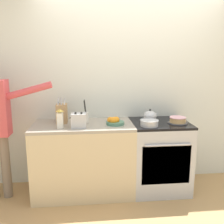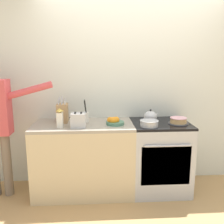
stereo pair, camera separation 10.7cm
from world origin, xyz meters
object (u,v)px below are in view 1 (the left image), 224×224
Objects in this scene: mixing_bowl at (149,123)px; milk_carton at (60,119)px; fruit_bowl at (114,121)px; toaster at (79,120)px; tea_kettle at (150,116)px; layer_cake at (178,120)px; stove_range at (159,156)px; knife_block at (62,113)px; utensil_crock at (84,117)px.

milk_carton is (-1.05, 0.02, 0.07)m from mixing_bowl.
toaster reaches higher than fruit_bowl.
tea_kettle is at bearing 12.24° from fruit_bowl.
milk_carton reaches higher than layer_cake.
tea_kettle is at bearing 166.72° from stove_range.
tea_kettle is 1.12m from knife_block.
milk_carton is at bearing -170.66° from tea_kettle.
knife_block reaches higher than toaster.
tea_kettle is 0.62× the size of knife_block.
toaster is (-0.84, 0.02, 0.05)m from mixing_bowl.
utensil_crock is 0.24m from toaster.
utensil_crock is at bearing 75.76° from toaster.
milk_carton reaches higher than tea_kettle.
mixing_bowl is 0.76× the size of utensil_crock.
milk_carton is (-0.27, -0.23, 0.04)m from utensil_crock.
utensil_crock reaches higher than layer_cake.
stove_range is at bearing 6.94° from fruit_bowl.
tea_kettle is (-0.33, 0.10, 0.03)m from layer_cake.
knife_block is 0.25m from milk_carton.
mixing_bowl is 0.42m from fruit_bowl.
mixing_bowl is (-0.39, -0.10, 0.00)m from layer_cake.
fruit_bowl reaches higher than layer_cake.
layer_cake is 1.18m from utensil_crock.
milk_carton is at bearing -89.56° from knife_block.
mixing_bowl is at bearing -106.34° from tea_kettle.
stove_range is 4.83× the size of toaster.
toaster reaches higher than stove_range.
milk_carton is (0.00, -0.25, -0.01)m from knife_block.
knife_block is at bearing 173.19° from layer_cake.
stove_range is 0.78m from fruit_bowl.
tea_kettle is 0.91× the size of mixing_bowl.
layer_cake is 1.12× the size of fruit_bowl.
fruit_bowl is at bearing -22.00° from utensil_crock.
utensil_crock is 1.33× the size of fruit_bowl.
knife_block reaches higher than mixing_bowl.
fruit_bowl reaches higher than stove_range.
tea_kettle is 0.84m from utensil_crock.
knife_block is (-1.12, 0.07, 0.05)m from tea_kettle.
knife_block reaches higher than fruit_bowl.
layer_cake is at bearing 14.80° from mixing_bowl.
fruit_bowl is at bearing 7.19° from milk_carton.
layer_cake is 1.45m from milk_carton.
utensil_crock is at bearing 40.07° from milk_carton.
utensil_crock is 0.40m from fruit_bowl.
knife_block is at bearing 175.52° from stove_range.
layer_cake is 1.10× the size of milk_carton.
toaster is 0.83× the size of milk_carton.
tea_kettle is 1.09× the size of toaster.
stove_range is at bearing 8.86° from toaster.
fruit_bowl is at bearing 11.49° from toaster.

